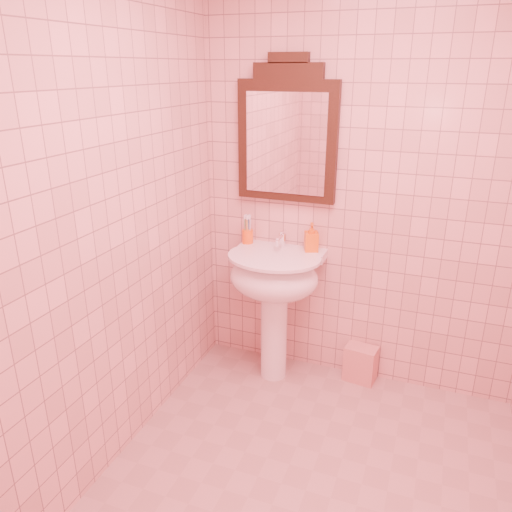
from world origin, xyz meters
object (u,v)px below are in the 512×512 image
at_px(toothbrush_cup, 248,236).
at_px(towel, 360,363).
at_px(pedestal_sink, 274,285).
at_px(mirror, 287,135).
at_px(soap_dispenser, 311,237).

bearing_deg(toothbrush_cup, towel, 0.44).
xyz_separation_m(pedestal_sink, mirror, (0.00, 0.20, 0.90)).
height_order(mirror, towel, mirror).
relative_size(mirror, towel, 3.53).
bearing_deg(toothbrush_cup, soap_dispenser, 0.67).
relative_size(pedestal_sink, mirror, 1.01).
bearing_deg(towel, mirror, 175.41).
relative_size(mirror, soap_dispenser, 4.75).
distance_m(toothbrush_cup, towel, 1.12).
bearing_deg(towel, toothbrush_cup, -179.56).
bearing_deg(pedestal_sink, toothbrush_cup, 147.61).
bearing_deg(pedestal_sink, soap_dispenser, 39.74).
bearing_deg(pedestal_sink, towel, 15.86).
relative_size(soap_dispenser, towel, 0.74).
xyz_separation_m(soap_dispenser, towel, (0.36, 0.00, -0.83)).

